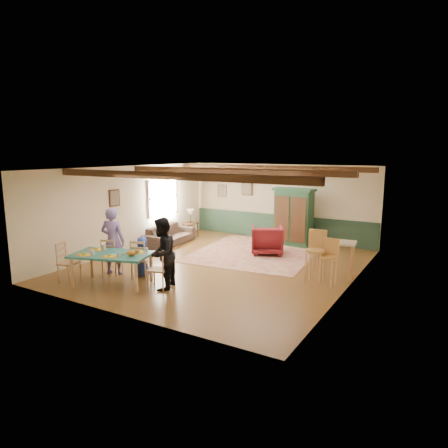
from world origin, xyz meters
The scene contains 35 objects.
floor centered at (0.00, 0.00, 0.00)m, with size 8.00×8.00×0.00m, color #583818.
wall_back centered at (0.00, 4.00, 1.35)m, with size 7.00×0.02×2.70m, color beige.
wall_left centered at (-3.50, 0.00, 1.35)m, with size 0.02×8.00×2.70m, color beige.
wall_right centered at (3.50, 0.00, 1.35)m, with size 0.02×8.00×2.70m, color beige.
ceiling centered at (0.00, 0.00, 2.70)m, with size 7.00×8.00×0.02m, color white.
wainscot_back centered at (0.00, 3.98, 0.45)m, with size 6.95×0.03×0.90m, color #203B2A.
ceiling_beam_front centered at (0.00, -2.30, 2.61)m, with size 6.95×0.16×0.16m, color black.
ceiling_beam_mid centered at (0.00, 0.40, 2.61)m, with size 6.95×0.16×0.16m, color black.
ceiling_beam_back centered at (0.00, 3.00, 2.61)m, with size 6.95×0.16×0.16m, color black.
window_left centered at (-3.47, 1.70, 1.55)m, with size 0.06×1.60×1.30m, color white, non-canonical shape.
picture_left_wall centered at (-3.47, -0.60, 1.75)m, with size 0.04×0.42×0.52m, color gray, non-canonical shape.
picture_back_a centered at (-1.30, 3.97, 1.80)m, with size 0.45×0.04×0.55m, color gray, non-canonical shape.
picture_back_b centered at (-2.40, 3.97, 1.65)m, with size 0.38×0.04×0.48m, color gray, non-canonical shape.
dining_table centered at (-1.39, -2.78, 0.38)m, with size 1.83×1.02×0.76m, color #1E5F54, non-canonical shape.
dining_chair_far_left centered at (-1.99, -2.20, 0.48)m, with size 0.43×0.45×0.97m, color tan, non-canonical shape.
dining_chair_far_right centered at (-1.22, -1.96, 0.48)m, with size 0.43×0.45×0.97m, color tan, non-canonical shape.
dining_chair_end_left centered at (-2.50, -3.13, 0.48)m, with size 0.43×0.45×0.97m, color tan, non-canonical shape.
dining_chair_end_right centered at (-0.27, -2.43, 0.48)m, with size 0.43×0.45×0.97m, color tan, non-canonical shape.
person_man centered at (-2.02, -2.12, 0.88)m, with size 0.64×0.42×1.75m, color #7B63AA.
person_woman centered at (-0.17, -2.40, 0.84)m, with size 0.81×0.63×1.68m, color black.
person_child centered at (-1.24, -1.88, 0.51)m, with size 0.50×0.32×1.02m, color navy.
cat centered at (-0.82, -2.71, 0.85)m, with size 0.37×0.14×0.18m, color orange, non-canonical shape.
place_setting_near_left centered at (-1.84, -3.19, 0.82)m, with size 0.41×0.30×0.11m, color yellow, non-canonical shape.
place_setting_near_center centered at (-1.21, -2.99, 0.82)m, with size 0.41×0.30×0.11m, color yellow, non-canonical shape.
place_setting_far_left centered at (-2.00, -2.70, 0.82)m, with size 0.41×0.30×0.11m, color yellow, non-canonical shape.
place_setting_far_right centered at (-0.93, -2.37, 0.82)m, with size 0.41×0.30×0.11m, color yellow, non-canonical shape.
area_rug centered at (0.15, 1.81, 0.01)m, with size 3.55×4.22×0.01m, color beige.
armoire centered at (0.82, 3.29, 0.97)m, with size 1.38×0.55×1.95m, color #153520.
armchair centered at (0.54, 1.80, 0.44)m, with size 0.95×0.98×0.89m, color #501018.
sofa centered at (-2.92, 1.34, 0.32)m, with size 2.19×0.86×0.64m, color #3C2E25.
end_table centered at (-2.92, 2.59, 0.27)m, with size 0.45×0.45×0.55m, color black, non-canonical shape.
table_lamp centered at (-2.92, 2.59, 0.80)m, with size 0.28×0.28×0.50m, color tan, non-canonical shape.
counter_table centered at (2.92, 0.67, 0.45)m, with size 1.07×0.62×0.89m, color #C3B698, non-canonical shape.
bar_stool_left centered at (2.71, -0.19, 0.64)m, with size 0.45×0.50×1.28m, color tan, non-canonical shape.
bar_stool_right centered at (3.04, -0.21, 0.56)m, with size 0.40×0.43×1.12m, color tan, non-canonical shape.
Camera 1 is at (5.57, -9.28, 3.13)m, focal length 32.00 mm.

